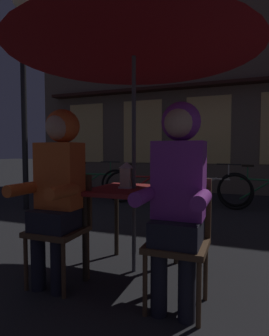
{
  "coord_description": "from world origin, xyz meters",
  "views": [
    {
      "loc": [
        0.88,
        -2.29,
        1.06
      ],
      "look_at": [
        0.0,
        0.01,
        0.92
      ],
      "focal_mm": 30.25,
      "sensor_mm": 36.0,
      "label": 1
    }
  ],
  "objects_px": {
    "person_left_hooded": "(58,179)",
    "street_lamp": "(23,59)",
    "chair_left": "(63,222)",
    "bicycle_nearest": "(94,183)",
    "patio_umbrella": "(134,33)",
    "chair_right": "(179,234)",
    "bicycle_fourth": "(264,191)",
    "bicycle_third": "(207,189)",
    "cafe_table": "(134,200)",
    "bicycle_second": "(145,186)",
    "lantern": "(126,174)",
    "person_right_hooded": "(178,184)"
  },
  "relations": [
    {
      "from": "street_lamp",
      "to": "bicycle_third",
      "type": "height_order",
      "value": "street_lamp"
    },
    {
      "from": "cafe_table",
      "to": "bicycle_second",
      "type": "relative_size",
      "value": 0.45
    },
    {
      "from": "chair_left",
      "to": "bicycle_nearest",
      "type": "xyz_separation_m",
      "value": [
        -1.79,
        3.73,
        -0.14
      ]
    },
    {
      "from": "bicycle_second",
      "to": "bicycle_third",
      "type": "xyz_separation_m",
      "value": [
        1.24,
        0.07,
        0.0
      ]
    },
    {
      "from": "cafe_table",
      "to": "person_right_hooded",
      "type": "bearing_deg",
      "value": -41.57
    },
    {
      "from": "chair_left",
      "to": "bicycle_nearest",
      "type": "bearing_deg",
      "value": 115.64
    },
    {
      "from": "street_lamp",
      "to": "bicycle_nearest",
      "type": "distance_m",
      "value": 2.88
    },
    {
      "from": "lantern",
      "to": "bicycle_fourth",
      "type": "height_order",
      "value": "lantern"
    },
    {
      "from": "chair_left",
      "to": "chair_right",
      "type": "xyz_separation_m",
      "value": [
        0.96,
        0.0,
        0.0
      ]
    },
    {
      "from": "chair_left",
      "to": "chair_right",
      "type": "bearing_deg",
      "value": 0.0
    },
    {
      "from": "person_left_hooded",
      "to": "street_lamp",
      "type": "relative_size",
      "value": 0.36
    },
    {
      "from": "lantern",
      "to": "bicycle_third",
      "type": "relative_size",
      "value": 0.14
    },
    {
      "from": "lantern",
      "to": "bicycle_fourth",
      "type": "bearing_deg",
      "value": 68.26
    },
    {
      "from": "street_lamp",
      "to": "bicycle_second",
      "type": "bearing_deg",
      "value": 36.3
    },
    {
      "from": "street_lamp",
      "to": "bicycle_fourth",
      "type": "xyz_separation_m",
      "value": [
        4.07,
        1.49,
        -2.37
      ]
    },
    {
      "from": "bicycle_fourth",
      "to": "street_lamp",
      "type": "bearing_deg",
      "value": -159.84
    },
    {
      "from": "cafe_table",
      "to": "lantern",
      "type": "relative_size",
      "value": 3.2
    },
    {
      "from": "chair_left",
      "to": "person_left_hooded",
      "type": "distance_m",
      "value": 0.36
    },
    {
      "from": "lantern",
      "to": "chair_right",
      "type": "relative_size",
      "value": 0.27
    },
    {
      "from": "bicycle_second",
      "to": "bicycle_third",
      "type": "relative_size",
      "value": 1.01
    },
    {
      "from": "patio_umbrella",
      "to": "bicycle_nearest",
      "type": "height_order",
      "value": "patio_umbrella"
    },
    {
      "from": "chair_left",
      "to": "street_lamp",
      "type": "xyz_separation_m",
      "value": [
        -2.33,
        2.18,
        2.23
      ]
    },
    {
      "from": "bicycle_second",
      "to": "chair_left",
      "type": "bearing_deg",
      "value": -82.1
    },
    {
      "from": "chair_right",
      "to": "bicycle_fourth",
      "type": "bearing_deg",
      "value": 78.09
    },
    {
      "from": "bicycle_nearest",
      "to": "bicycle_third",
      "type": "relative_size",
      "value": 1.0
    },
    {
      "from": "patio_umbrella",
      "to": "lantern",
      "type": "height_order",
      "value": "patio_umbrella"
    },
    {
      "from": "chair_right",
      "to": "person_left_hooded",
      "type": "height_order",
      "value": "person_left_hooded"
    },
    {
      "from": "patio_umbrella",
      "to": "street_lamp",
      "type": "height_order",
      "value": "street_lamp"
    },
    {
      "from": "cafe_table",
      "to": "chair_right",
      "type": "distance_m",
      "value": 0.62
    },
    {
      "from": "cafe_table",
      "to": "bicycle_second",
      "type": "distance_m",
      "value": 3.32
    },
    {
      "from": "chair_left",
      "to": "chair_right",
      "type": "relative_size",
      "value": 1.0
    },
    {
      "from": "patio_umbrella",
      "to": "chair_left",
      "type": "xyz_separation_m",
      "value": [
        -0.48,
        -0.37,
        -1.57
      ]
    },
    {
      "from": "person_left_hooded",
      "to": "bicycle_second",
      "type": "relative_size",
      "value": 0.85
    },
    {
      "from": "bicycle_fourth",
      "to": "cafe_table",
      "type": "bearing_deg",
      "value": -110.8
    },
    {
      "from": "lantern",
      "to": "bicycle_third",
      "type": "bearing_deg",
      "value": 84.07
    },
    {
      "from": "street_lamp",
      "to": "bicycle_nearest",
      "type": "bearing_deg",
      "value": 70.81
    },
    {
      "from": "bicycle_nearest",
      "to": "bicycle_third",
      "type": "xyz_separation_m",
      "value": [
        2.54,
        -0.13,
        0.0
      ]
    },
    {
      "from": "chair_left",
      "to": "patio_umbrella",
      "type": "bearing_deg",
      "value": 37.55
    },
    {
      "from": "patio_umbrella",
      "to": "chair_right",
      "type": "distance_m",
      "value": 1.68
    },
    {
      "from": "cafe_table",
      "to": "chair_left",
      "type": "height_order",
      "value": "chair_left"
    },
    {
      "from": "chair_left",
      "to": "bicycle_second",
      "type": "distance_m",
      "value": 3.57
    },
    {
      "from": "cafe_table",
      "to": "patio_umbrella",
      "type": "bearing_deg",
      "value": 0.0
    },
    {
      "from": "patio_umbrella",
      "to": "person_right_hooded",
      "type": "height_order",
      "value": "patio_umbrella"
    },
    {
      "from": "chair_left",
      "to": "street_lamp",
      "type": "height_order",
      "value": "street_lamp"
    },
    {
      "from": "lantern",
      "to": "bicycle_nearest",
      "type": "relative_size",
      "value": 0.14
    },
    {
      "from": "lantern",
      "to": "person_left_hooded",
      "type": "xyz_separation_m",
      "value": [
        -0.41,
        -0.42,
        -0.01
      ]
    },
    {
      "from": "chair_left",
      "to": "chair_right",
      "type": "height_order",
      "value": "same"
    },
    {
      "from": "bicycle_nearest",
      "to": "patio_umbrella",
      "type": "bearing_deg",
      "value": -55.96
    },
    {
      "from": "chair_left",
      "to": "person_right_hooded",
      "type": "xyz_separation_m",
      "value": [
        0.96,
        -0.06,
        0.36
      ]
    },
    {
      "from": "chair_left",
      "to": "bicycle_third",
      "type": "height_order",
      "value": "chair_left"
    }
  ]
}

